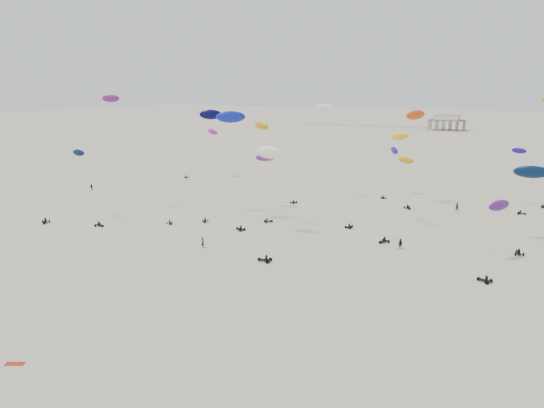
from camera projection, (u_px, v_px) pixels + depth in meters
The scene contains 24 objects.
ground_plane at pixel (411, 162), 188.46m from camera, with size 900.00×900.00×0.00m, color beige.
pavilion_main at pixel (447, 123), 323.19m from camera, with size 21.00×13.00×9.80m.
pier_fence at pixel (364, 126), 346.38m from camera, with size 80.20×0.20×1.50m.
rig_0 at pixel (85, 147), 107.23m from camera, with size 8.21×17.43×27.37m.
rig_1 at pixel (378, 177), 100.25m from camera, with size 8.63×9.33×15.99m.
rig_2 at pixel (255, 157), 97.27m from camera, with size 6.03×6.34×20.21m.
rig_3 at pixel (392, 186), 93.43m from camera, with size 3.33×11.98×18.79m.
rig_4 at pixel (414, 128), 114.96m from camera, with size 4.86×7.34×21.55m.
rig_5 at pixel (320, 125), 121.65m from camera, with size 7.55×9.53×22.88m.
rig_6 at pixel (228, 127), 100.55m from camera, with size 8.96×5.63×22.05m.
rig_7 at pixel (520, 172), 114.54m from camera, with size 4.42×10.00×14.04m.
rig_8 at pixel (530, 182), 87.81m from camera, with size 6.06×10.35×14.28m.
rig_9 at pixel (495, 226), 77.24m from camera, with size 3.63×13.00×12.41m.
rig_10 at pixel (209, 138), 153.54m from camera, with size 10.45×7.48×15.28m.
rig_11 at pixel (88, 186), 102.87m from camera, with size 9.48×4.09×14.62m.
rig_13 at pixel (268, 169), 90.05m from camera, with size 9.99×15.53×19.61m.
rig_14 at pixel (205, 129), 105.74m from camera, with size 6.79×12.80×22.67m.
rig_16 at pixel (266, 169), 112.33m from camera, with size 9.28×13.65×15.74m.
rig_17 at pixel (403, 165), 129.19m from camera, with size 6.95×9.73×10.91m.
spectator_0 at pixel (203, 248), 88.36m from camera, with size 0.76×0.52×2.10m, color black.
spectator_1 at pixel (400, 249), 87.61m from camera, with size 0.99×0.58×2.03m, color black.
spectator_2 at pixel (92, 190), 136.99m from camera, with size 1.20×0.65×2.04m, color black.
spectator_3 at pixel (457, 211), 114.36m from camera, with size 0.80×0.55×2.20m, color black.
grounded_kite_b at pixel (15, 364), 51.32m from camera, with size 1.80×0.70×0.07m, color red.
Camera 1 is at (38.36, 10.18, 26.31)m, focal length 35.00 mm.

